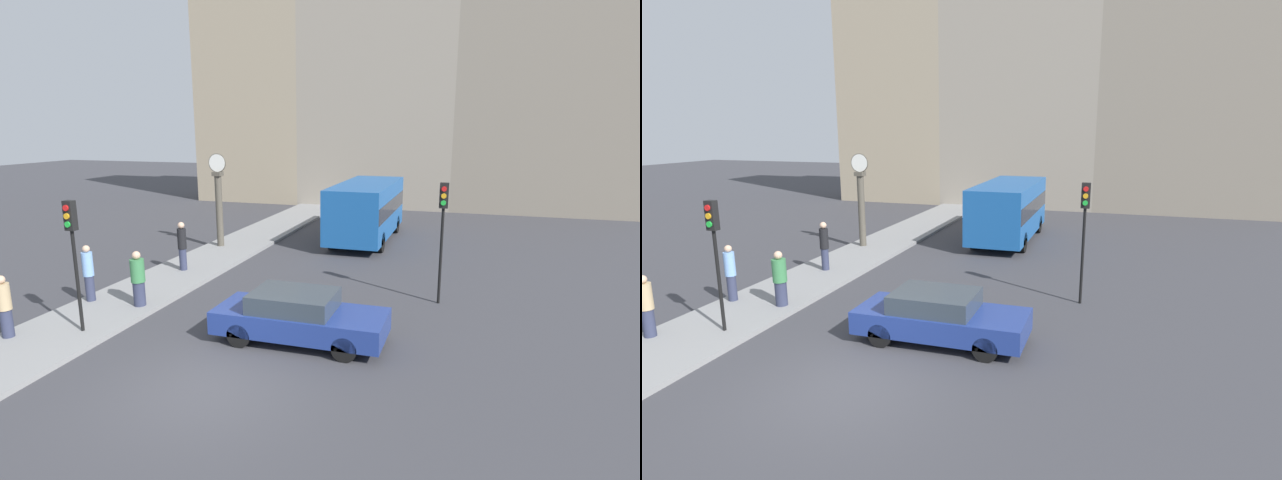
% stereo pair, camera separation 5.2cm
% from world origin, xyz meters
% --- Properties ---
extents(ground_plane, '(120.00, 120.00, 0.00)m').
position_xyz_m(ground_plane, '(0.00, 0.00, 0.00)').
color(ground_plane, '#38383D').
extents(sidewalk_corner, '(2.79, 26.79, 0.12)m').
position_xyz_m(sidewalk_corner, '(-5.10, 11.39, 0.06)').
color(sidewalk_corner, gray).
rests_on(sidewalk_corner, ground_plane).
extents(building_row, '(29.21, 5.00, 19.20)m').
position_xyz_m(building_row, '(0.31, 26.85, 9.35)').
color(building_row, gray).
rests_on(building_row, ground_plane).
extents(sedan_car, '(4.38, 1.73, 1.32)m').
position_xyz_m(sedan_car, '(1.08, 2.81, 0.67)').
color(sedan_car, navy).
rests_on(sedan_car, ground_plane).
extents(bus_distant, '(2.51, 7.04, 2.79)m').
position_xyz_m(bus_distant, '(0.25, 14.87, 1.59)').
color(bus_distant, '#195199').
rests_on(bus_distant, ground_plane).
extents(traffic_light_near, '(0.26, 0.24, 3.48)m').
position_xyz_m(traffic_light_near, '(-4.54, 1.46, 2.63)').
color(traffic_light_near, black).
rests_on(traffic_light_near, sidewalk_corner).
extents(traffic_light_far, '(0.26, 0.24, 3.78)m').
position_xyz_m(traffic_light_far, '(4.30, 6.78, 2.71)').
color(traffic_light_far, black).
rests_on(traffic_light_far, ground_plane).
extents(street_clock, '(0.83, 0.40, 4.14)m').
position_xyz_m(street_clock, '(-5.72, 11.28, 2.17)').
color(street_clock, '#4C473D').
rests_on(street_clock, sidewalk_corner).
extents(pedestrian_tan_coat, '(0.34, 0.34, 1.64)m').
position_xyz_m(pedestrian_tan_coat, '(-6.07, 0.58, 0.94)').
color(pedestrian_tan_coat, '#2D334C').
rests_on(pedestrian_tan_coat, sidewalk_corner).
extents(pedestrian_black_jacket, '(0.32, 0.32, 1.83)m').
position_xyz_m(pedestrian_black_jacket, '(-5.16, 7.32, 1.07)').
color(pedestrian_black_jacket, '#2D334C').
rests_on(pedestrian_black_jacket, sidewalk_corner).
extents(pedestrian_blue_stripe, '(0.32, 0.32, 1.76)m').
position_xyz_m(pedestrian_blue_stripe, '(-6.03, 3.47, 1.02)').
color(pedestrian_blue_stripe, '#2D334C').
rests_on(pedestrian_blue_stripe, sidewalk_corner).
extents(pedestrian_green_hoodie, '(0.41, 0.41, 1.69)m').
position_xyz_m(pedestrian_green_hoodie, '(-4.29, 3.55, 0.96)').
color(pedestrian_green_hoodie, '#2D334C').
rests_on(pedestrian_green_hoodie, sidewalk_corner).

